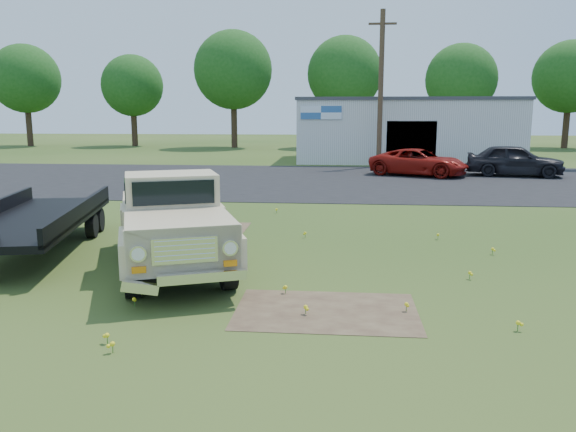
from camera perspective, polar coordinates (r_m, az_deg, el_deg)
The scene contains 16 objects.
ground at distance 12.40m, azimuth -2.72°, elevation -4.65°, with size 140.00×140.00×0.00m, color #284315.
asphalt_lot at distance 27.09m, azimuth 1.67°, elevation 3.66°, with size 90.00×14.00×0.02m, color black.
dirt_patch_a at distance 9.43m, azimuth 3.90°, elevation -9.63°, with size 3.00×2.00×0.01m, color #4B3728.
dirt_patch_b at distance 16.11m, azimuth -8.06°, elevation -1.19°, with size 2.20×1.60×0.01m, color #4B3728.
commercial_building at distance 39.10m, azimuth 11.73°, elevation 8.65°, with size 14.20×8.20×4.15m.
utility_pole_mid at distance 33.95m, azimuth 9.40°, elevation 12.69°, with size 1.60×0.30×9.00m.
treeline_a at distance 59.82m, azimuth -25.13°, elevation 12.50°, with size 6.40×6.40×9.52m.
treeline_b at distance 56.44m, azimuth -15.54°, elevation 12.63°, with size 5.76×5.76×8.57m.
treeline_c at distance 52.38m, azimuth -5.59°, elevation 14.53°, with size 7.04×7.04×10.47m.
treeline_d at distance 52.46m, azimuth 5.77°, elevation 14.18°, with size 6.72×6.72×10.00m.
treeline_e at distance 51.96m, azimuth 17.17°, elevation 13.11°, with size 6.08×6.08×9.04m.
treeline_f at distance 57.17m, azimuth 26.75°, elevation 12.51°, with size 6.40×6.40×9.52m.
vintage_pickup_truck at distance 11.88m, azimuth -11.65°, elevation -0.52°, with size 2.17×5.57×2.02m, color tan, non-canonical shape.
flatbed_trailer at distance 14.34m, azimuth -24.36°, elevation 0.18°, with size 2.20×6.60×1.80m, color black, non-canonical shape.
red_pickup at distance 29.67m, azimuth 13.14°, elevation 5.31°, with size 2.27×4.91×1.37m, color maroon.
dark_sedan at distance 30.93m, azimuth 22.02°, elevation 5.26°, with size 1.91×4.74×1.62m, color black.
Camera 1 is at (1.68, -11.85, 3.25)m, focal length 35.00 mm.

